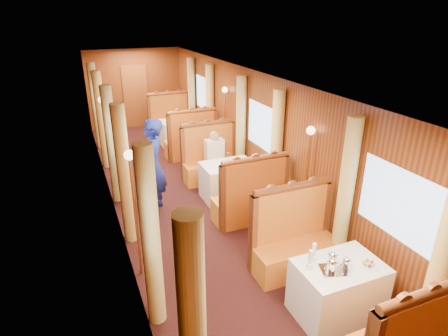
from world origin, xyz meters
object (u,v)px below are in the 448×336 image
teapot_left (332,267)px  banquette_far_fwd (191,142)px  table_near (337,289)px  table_mid (228,181)px  teapot_right (346,265)px  banquette_mid_fwd (250,200)px  tea_tray (335,270)px  fruit_plate (368,264)px  banquette_near_aft (294,243)px  rose_vase_far (180,114)px  steward (153,167)px  banquette_far_aft (171,122)px  table_far (180,133)px  passenger (215,152)px  rose_vase_mid (228,155)px  teapot_back (332,260)px  banquette_mid_aft (211,162)px

teapot_left → banquette_far_fwd: bearing=96.6°
table_near → table_mid: bearing=90.0°
banquette_far_fwd → teapot_right: banquette_far_fwd is taller
table_near → banquette_far_fwd: (0.00, 5.99, 0.05)m
table_near → banquette_mid_fwd: 2.49m
tea_tray → fruit_plate: size_ratio=1.49×
banquette_near_aft → rose_vase_far: banquette_near_aft is taller
teapot_right → steward: steward is taller
banquette_far_aft → table_far: bearing=-90.0°
table_near → banquette_near_aft: bearing=90.0°
teapot_left → passenger: size_ratio=0.24×
banquette_near_aft → teapot_right: bearing=-89.8°
table_mid → banquette_mid_fwd: size_ratio=0.78×
rose_vase_mid → steward: steward is taller
steward → banquette_far_fwd: bearing=169.2°
teapot_back → fruit_plate: teapot_back is taller
banquette_mid_fwd → fruit_plate: banquette_mid_fwd is taller
banquette_mid_fwd → banquette_mid_aft: bearing=90.0°
steward → passenger: size_ratio=2.42×
teapot_back → teapot_right: bearing=-60.8°
banquette_far_fwd → teapot_left: 6.07m
banquette_far_aft → steward: 4.77m
banquette_far_aft → fruit_plate: (0.30, -8.15, 0.35)m
rose_vase_far → fruit_plate: bearing=-87.7°
fruit_plate → passenger: (-0.30, 4.39, -0.03)m
banquette_mid_aft → fruit_plate: (0.30, -4.65, 0.35)m
banquette_far_fwd → teapot_left: size_ratio=7.31×
table_mid → teapot_back: teapot_back is taller
banquette_near_aft → teapot_left: size_ratio=7.31×
banquette_far_aft → tea_tray: 8.08m
banquette_mid_fwd → teapot_left: bearing=-94.4°
tea_tray → rose_vase_mid: rose_vase_mid is taller
passenger → rose_vase_far: bearing=89.8°
table_mid → banquette_far_aft: 4.51m
rose_vase_far → tea_tray: bearing=-91.2°
banquette_near_aft → tea_tray: (-0.14, -1.07, 0.33)m
table_far → teapot_right: (0.00, -7.08, 0.44)m
banquette_mid_aft → passenger: banquette_mid_aft is taller
rose_vase_mid → table_near: bearing=-90.2°
banquette_far_fwd → rose_vase_far: size_ratio=3.72×
banquette_mid_fwd → rose_vase_mid: (0.01, 1.04, 0.50)m
banquette_mid_aft → teapot_back: banquette_mid_aft is taller
rose_vase_far → banquette_far_aft: bearing=90.6°
rose_vase_mid → banquette_far_aft: bearing=90.1°
passenger → banquette_near_aft: bearing=-90.0°
banquette_mid_fwd → steward: 1.90m
banquette_far_fwd → passenger: bearing=-90.0°
teapot_left → passenger: 4.33m
table_far → rose_vase_mid: size_ratio=2.92×
rose_vase_far → teapot_back: bearing=-91.0°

